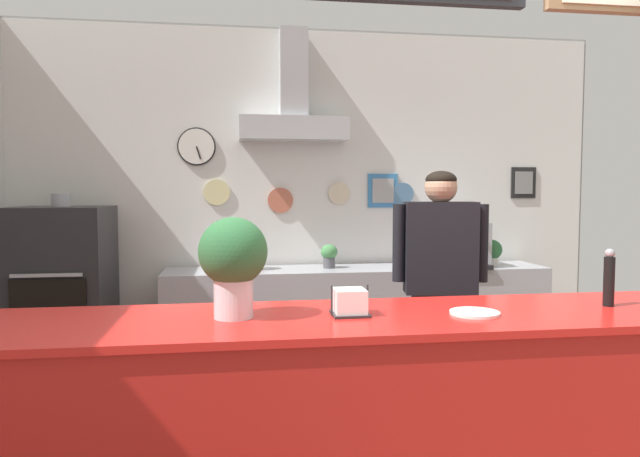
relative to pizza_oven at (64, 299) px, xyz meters
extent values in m
cube|color=gray|center=(2.01, 0.58, 0.78)|extent=(5.30, 0.12, 3.00)
cube|color=white|center=(2.01, 0.51, 0.78)|extent=(5.26, 0.01, 2.96)
cylinder|color=black|center=(0.99, 0.50, 1.22)|extent=(0.33, 0.02, 0.33)
cylinder|color=white|center=(0.99, 0.49, 1.22)|extent=(0.31, 0.01, 0.31)
cube|color=black|center=(1.01, 0.48, 1.17)|extent=(0.05, 0.01, 0.11)
cylinder|color=beige|center=(1.16, 0.50, 0.83)|extent=(0.23, 0.02, 0.23)
cylinder|color=#C1664C|center=(1.72, 0.50, 0.75)|extent=(0.23, 0.02, 0.23)
cylinder|color=beige|center=(2.26, 0.50, 0.81)|extent=(0.20, 0.02, 0.20)
cylinder|color=teal|center=(2.85, 0.50, 0.81)|extent=(0.21, 0.02, 0.21)
cube|color=black|center=(4.04, 0.50, 0.92)|extent=(0.24, 0.02, 0.29)
cube|color=gray|center=(4.04, 0.49, 0.92)|extent=(0.18, 0.01, 0.21)
cube|color=teal|center=(2.67, 0.50, 0.84)|extent=(0.28, 0.02, 0.31)
cube|color=#9E9E9E|center=(2.67, 0.49, 0.84)|extent=(0.20, 0.01, 0.22)
cube|color=#B7BABF|center=(1.83, 0.37, 1.38)|extent=(0.94, 0.31, 0.20)
cube|color=#B7BABF|center=(1.83, 0.40, 1.85)|extent=(0.24, 0.24, 0.76)
cube|color=red|center=(2.01, -2.38, -0.21)|extent=(3.76, 0.65, 1.03)
cube|color=red|center=(2.01, -2.38, 0.32)|extent=(3.84, 0.68, 0.03)
cube|color=#A3A5AD|center=(2.36, 0.18, -0.27)|extent=(3.28, 0.56, 0.90)
cube|color=gray|center=(2.36, 0.18, -0.56)|extent=(3.12, 0.52, 0.02)
cube|color=#232326|center=(0.00, 0.00, 0.00)|extent=(0.69, 0.70, 1.44)
cube|color=black|center=(0.00, -0.36, 0.11)|extent=(0.52, 0.02, 0.20)
cube|color=#A3A5AD|center=(0.00, -0.38, 0.24)|extent=(0.48, 0.02, 0.02)
cylinder|color=#A3A5AD|center=(0.00, 0.00, 0.77)|extent=(0.14, 0.14, 0.10)
cube|color=#232328|center=(2.62, -1.13, -0.27)|extent=(0.37, 0.26, 0.91)
cube|color=black|center=(2.62, -1.13, 0.48)|extent=(0.48, 0.30, 0.59)
cylinder|color=black|center=(2.88, -1.18, 0.50)|extent=(0.08, 0.08, 0.50)
cylinder|color=black|center=(2.36, -1.08, 0.50)|extent=(0.08, 0.08, 0.50)
sphere|color=tan|center=(2.62, -1.13, 0.86)|extent=(0.21, 0.21, 0.21)
ellipsoid|color=black|center=(2.62, -1.13, 0.91)|extent=(0.20, 0.20, 0.11)
cube|color=#A3A5AD|center=(3.25, 0.16, 0.37)|extent=(0.47, 0.40, 0.39)
cylinder|color=#4C4C51|center=(3.16, -0.07, 0.35)|extent=(0.06, 0.06, 0.06)
cube|color=black|center=(3.25, -0.08, 0.20)|extent=(0.42, 0.10, 0.04)
sphere|color=black|center=(3.39, -0.06, 0.45)|extent=(0.04, 0.04, 0.04)
cylinder|color=beige|center=(3.56, 0.14, 0.21)|extent=(0.13, 0.13, 0.07)
ellipsoid|color=#2D6638|center=(3.56, 0.14, 0.32)|extent=(0.20, 0.20, 0.18)
cylinder|color=#9E563D|center=(1.49, 0.20, 0.22)|extent=(0.13, 0.13, 0.09)
ellipsoid|color=#2D6638|center=(1.49, 0.20, 0.33)|extent=(0.18, 0.18, 0.16)
cylinder|color=#4C4C51|center=(2.12, 0.20, 0.22)|extent=(0.10, 0.10, 0.09)
ellipsoid|color=#47894C|center=(2.12, 0.20, 0.32)|extent=(0.14, 0.14, 0.13)
cube|color=#262628|center=(1.78, -2.37, 0.34)|extent=(0.15, 0.15, 0.01)
cylinder|color=#262628|center=(1.71, -2.37, 0.40)|extent=(0.01, 0.01, 0.12)
cylinder|color=#262628|center=(1.86, -2.37, 0.40)|extent=(0.01, 0.01, 0.12)
cube|color=white|center=(1.78, -2.37, 0.39)|extent=(0.12, 0.12, 0.10)
cylinder|color=black|center=(2.93, -2.36, 0.44)|extent=(0.05, 0.05, 0.22)
sphere|color=gray|center=(2.93, -2.36, 0.57)|extent=(0.04, 0.04, 0.04)
cylinder|color=silver|center=(1.32, -2.35, 0.42)|extent=(0.16, 0.16, 0.17)
cylinder|color=gray|center=(1.32, -2.35, 0.37)|extent=(0.14, 0.14, 0.05)
ellipsoid|color=#2D6638|center=(1.32, -2.35, 0.60)|extent=(0.27, 0.27, 0.27)
cylinder|color=white|center=(2.29, -2.44, 0.34)|extent=(0.20, 0.20, 0.01)
camera|label=1|loc=(1.34, -4.60, 0.83)|focal=31.95mm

